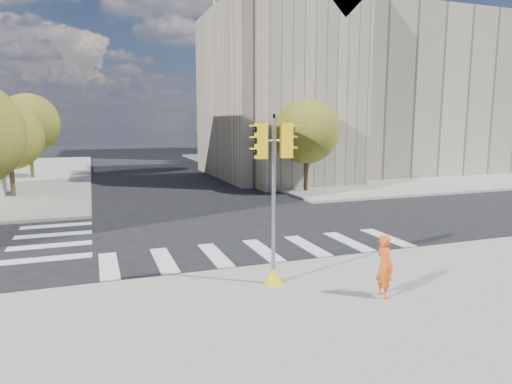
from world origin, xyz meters
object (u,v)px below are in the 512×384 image
traffic_signal (274,214)px  photographer (385,266)px  lamp_far (233,123)px  lamp_near (289,123)px

traffic_signal → photographer: bearing=-42.3°
lamp_far → photographer: (-6.84, -35.61, -3.60)m
lamp_far → traffic_signal: 35.06m
lamp_near → lamp_far: bearing=90.0°
lamp_near → traffic_signal: lamp_near is taller
lamp_near → traffic_signal: 21.91m
lamp_near → traffic_signal: size_ratio=1.71×
lamp_near → lamp_far: same height
lamp_far → photographer: size_ratio=4.89×
traffic_signal → photographer: 3.23m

